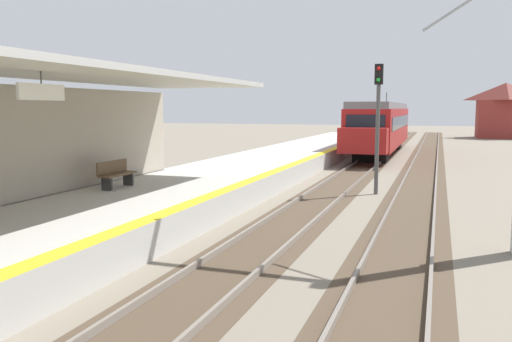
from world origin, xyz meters
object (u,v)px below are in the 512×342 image
(approaching_train, at_px, (381,126))
(distant_trackside_house, at_px, (505,109))
(rail_signal_post, at_px, (378,115))
(platform_bench, at_px, (116,173))

(approaching_train, height_order, distant_trackside_house, distant_trackside_house)
(rail_signal_post, xyz_separation_m, distant_trackside_house, (9.46, 46.03, 0.14))
(approaching_train, distance_m, rail_signal_post, 19.01)
(distant_trackside_house, bearing_deg, platform_bench, -107.74)
(approaching_train, height_order, rail_signal_post, rail_signal_post)
(rail_signal_post, height_order, platform_bench, rail_signal_post)
(approaching_train, xyz_separation_m, distant_trackside_house, (11.29, 27.14, 1.16))
(rail_signal_post, height_order, distant_trackside_house, distant_trackside_house)
(rail_signal_post, relative_size, distant_trackside_house, 0.79)
(rail_signal_post, bearing_deg, approaching_train, 95.52)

